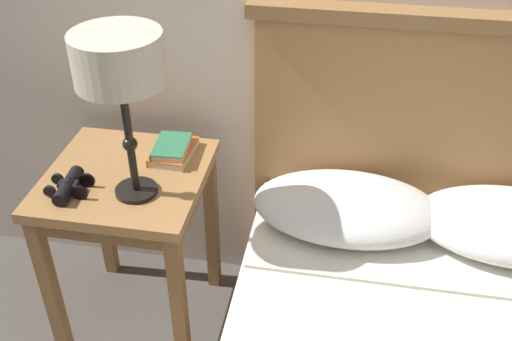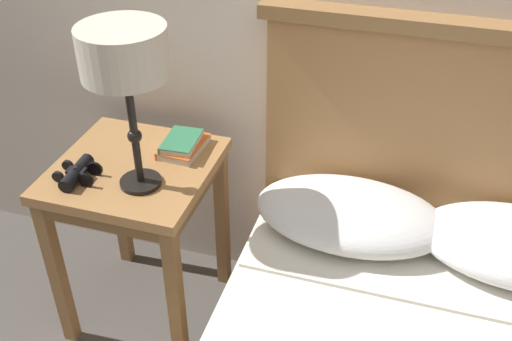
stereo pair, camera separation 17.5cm
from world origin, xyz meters
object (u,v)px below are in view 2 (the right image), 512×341
Objects in this scene: book_stacked_on_top at (181,141)px; table_lamp at (124,58)px; nightstand at (137,190)px; book_on_nightstand at (183,147)px; binoculars_pair at (77,173)px.

table_lamp is at bearing -102.78° from book_stacked_on_top.
nightstand is 0.53m from table_lamp.
book_stacked_on_top reaches higher than book_on_nightstand.
binoculars_pair reaches higher than nightstand.
binoculars_pair is (-0.13, -0.12, 0.12)m from nightstand.
book_on_nightstand is (0.12, 0.13, 0.11)m from nightstand.
nightstand is 4.06× the size of book_stacked_on_top.
table_lamp reaches higher than nightstand.
book_on_nightstand is (0.05, 0.22, -0.41)m from table_lamp.
book_on_nightstand is at bearing 76.63° from table_lamp.
nightstand is at bearing -132.85° from book_on_nightstand.
binoculars_pair reaches higher than book_on_nightstand.
book_on_nightstand is at bearing 44.85° from binoculars_pair.
book_stacked_on_top reaches higher than nightstand.
binoculars_pair is at bearing -137.50° from nightstand.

